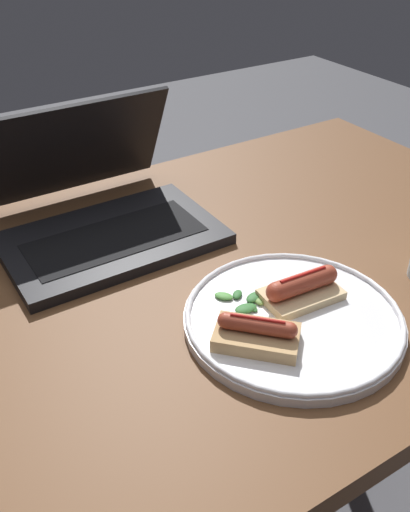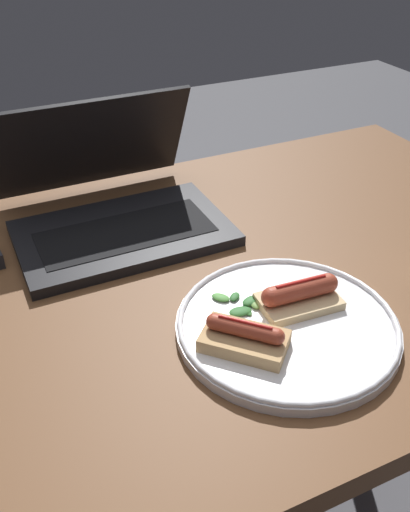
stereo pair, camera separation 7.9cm
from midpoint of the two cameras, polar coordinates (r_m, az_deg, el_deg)
desk at (r=0.89m, az=-0.49°, el=-6.88°), size 1.37×0.76×0.74m
laptop at (r=0.96m, az=-6.80°, el=4.90°), size 0.34×0.31×0.20m
plate at (r=0.76m, az=11.19°, el=-6.87°), size 0.29×0.29×0.02m
sausage_toast_left at (r=0.78m, az=12.30°, el=-3.95°), size 0.11×0.07×0.04m
sausage_toast_middle at (r=0.71m, az=7.19°, el=-8.18°), size 0.12×0.12×0.04m
salad_pile at (r=0.78m, az=6.56°, el=-4.84°), size 0.07×0.07×0.01m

